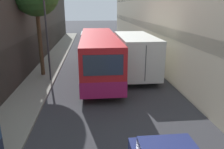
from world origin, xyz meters
The scene contains 6 objects.
ground_plane centered at (0.00, 15.00, 0.00)m, with size 150.00×150.00×0.00m, color #38383D.
sidewalk_left centered at (-4.78, 15.00, 0.06)m, with size 2.13×60.00×0.11m.
bus centered at (-0.50, 16.61, 1.65)m, with size 2.52×10.89×3.11m.
box_truck centered at (2.22, 17.32, 1.65)m, with size 2.49×8.60×3.06m.
panel_van centered at (-1.25, 28.70, 1.10)m, with size 1.96×4.41×1.97m.
street_lamp centered at (-3.96, 15.51, 4.75)m, with size 0.36×0.80×6.66m.
Camera 1 is at (-1.12, 0.57, 5.03)m, focal length 35.00 mm.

